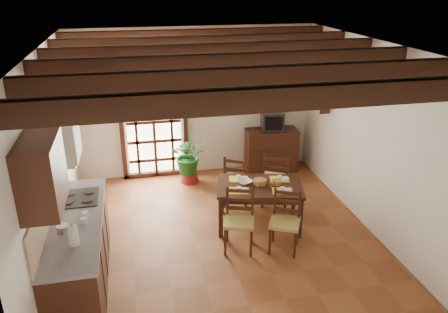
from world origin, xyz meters
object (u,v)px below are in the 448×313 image
object	(u,v)px
potted_plant	(189,154)
pendant_lamp	(261,94)
dining_table	(260,190)
sideboard	(271,150)
chair_far_left	(238,189)
chair_near_left	(239,231)
crt_tv	(273,121)
kitchen_counter	(79,251)
chair_near_right	(284,232)
chair_far_right	(276,189)

from	to	relation	value
potted_plant	pendant_lamp	bearing A→B (deg)	-63.24
dining_table	sideboard	distance (m)	2.13
sideboard	potted_plant	bearing A→B (deg)	-169.73
dining_table	chair_far_left	bearing A→B (deg)	116.34
chair_near_left	sideboard	distance (m)	2.83
dining_table	pendant_lamp	bearing A→B (deg)	103.38
chair_near_left	pendant_lamp	bearing A→B (deg)	72.65
chair_near_left	chair_far_left	distance (m)	1.30
chair_near_left	crt_tv	size ratio (longest dim) A/B	1.90
kitchen_counter	sideboard	world-z (taller)	kitchen_counter
sideboard	crt_tv	world-z (taller)	crt_tv
dining_table	chair_near_left	size ratio (longest dim) A/B	1.59
chair_near_right	chair_far_right	distance (m)	1.30
chair_near_left	sideboard	bearing A→B (deg)	80.44
dining_table	chair_far_right	xyz separation A→B (m)	(0.46, 0.56, -0.30)
potted_plant	pendant_lamp	distance (m)	2.39
potted_plant	kitchen_counter	bearing A→B (deg)	-123.60
chair_near_left	potted_plant	world-z (taller)	potted_plant
kitchen_counter	crt_tv	xyz separation A→B (m)	(3.41, 2.82, 0.57)
chair_near_left	chair_near_right	xyz separation A→B (m)	(0.62, -0.15, -0.01)
chair_far_left	crt_tv	distance (m)	1.76
crt_tv	pendant_lamp	distance (m)	2.28
kitchen_counter	chair_near_left	xyz separation A→B (m)	(2.12, 0.31, -0.19)
chair_near_right	potted_plant	size ratio (longest dim) A/B	0.47
dining_table	chair_near_right	world-z (taller)	chair_near_right
kitchen_counter	dining_table	distance (m)	2.72
chair_far_right	pendant_lamp	size ratio (longest dim) A/B	1.14
kitchen_counter	chair_near_left	distance (m)	2.15
dining_table	crt_tv	world-z (taller)	crt_tv
kitchen_counter	pendant_lamp	world-z (taller)	pendant_lamp
sideboard	chair_near_right	bearing A→B (deg)	-100.60
chair_near_right	chair_far_left	size ratio (longest dim) A/B	0.95
sideboard	crt_tv	distance (m)	0.62
chair_far_left	chair_far_right	size ratio (longest dim) A/B	0.96
chair_near_left	potted_plant	distance (m)	2.37
chair_near_left	chair_far_right	distance (m)	1.45
kitchen_counter	crt_tv	distance (m)	4.46
chair_far_left	crt_tv	world-z (taller)	crt_tv
crt_tv	pendant_lamp	size ratio (longest dim) A/B	0.56
sideboard	pendant_lamp	size ratio (longest dim) A/B	1.18
chair_near_right	sideboard	world-z (taller)	chair_near_right
chair_near_right	crt_tv	distance (m)	2.85
chair_far_right	pendant_lamp	distance (m)	1.89
pendant_lamp	crt_tv	bearing A→B (deg)	65.91
kitchen_counter	chair_far_right	distance (m)	3.36
potted_plant	chair_near_left	bearing A→B (deg)	-80.78
dining_table	chair_near_left	bearing A→B (deg)	-116.02
chair_near_right	chair_near_left	bearing A→B (deg)	-166.41
kitchen_counter	chair_near_right	xyz separation A→B (m)	(2.74, 0.16, -0.20)
kitchen_counter	chair_near_right	distance (m)	2.75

